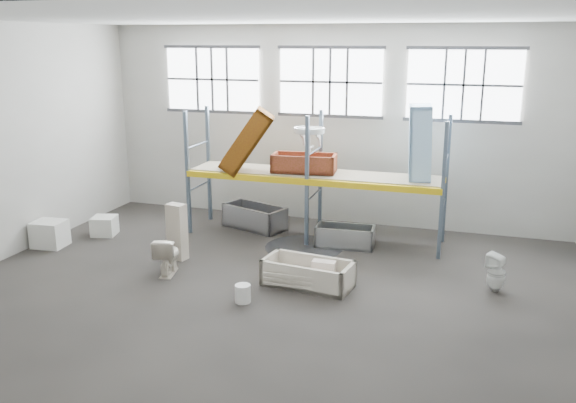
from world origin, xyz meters
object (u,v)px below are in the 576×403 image
at_px(toilet_white, 496,272).
at_px(bucket, 243,294).
at_px(cistern_tall, 177,232).
at_px(blue_tub_upright, 420,144).
at_px(bathtub_beige, 308,273).
at_px(toilet_beige, 167,255).
at_px(steel_tub_left, 255,217).
at_px(steel_tub_right, 345,236).
at_px(rust_tub_flat, 304,163).
at_px(carton_near, 50,234).

height_order(toilet_white, bucket, toilet_white).
xyz_separation_m(cistern_tall, blue_tub_upright, (4.81, 2.43, 1.78)).
distance_m(bathtub_beige, toilet_white, 3.57).
distance_m(toilet_beige, bucket, 2.16).
distance_m(cistern_tall, toilet_white, 6.58).
height_order(toilet_white, steel_tub_left, toilet_white).
height_order(bathtub_beige, steel_tub_right, bathtub_beige).
xyz_separation_m(toilet_white, bucket, (-4.38, -1.94, -0.21)).
xyz_separation_m(steel_tub_left, blue_tub_upright, (4.01, -0.17, 2.10)).
bearing_deg(steel_tub_right, bathtub_beige, -94.21).
relative_size(cistern_tall, toilet_white, 1.65).
bearing_deg(rust_tub_flat, blue_tub_upright, 2.62).
bearing_deg(bucket, carton_near, 164.35).
xyz_separation_m(toilet_beige, carton_near, (-3.41, 0.68, -0.09)).
distance_m(steel_tub_right, blue_tub_upright, 2.69).
bearing_deg(bathtub_beige, rust_tub_flat, 115.05).
distance_m(bathtub_beige, bucket, 1.44).
height_order(blue_tub_upright, carton_near, blue_tub_upright).
bearing_deg(bathtub_beige, bucket, -122.09).
xyz_separation_m(bathtub_beige, carton_near, (-6.30, 0.39, 0.05)).
height_order(rust_tub_flat, blue_tub_upright, blue_tub_upright).
distance_m(toilet_white, bucket, 4.79).
xyz_separation_m(steel_tub_left, carton_near, (-4.00, -2.76, 0.01)).
distance_m(toilet_beige, carton_near, 3.48).
relative_size(rust_tub_flat, blue_tub_upright, 0.88).
height_order(toilet_white, carton_near, toilet_white).
height_order(bathtub_beige, steel_tub_left, steel_tub_left).
height_order(toilet_beige, steel_tub_left, toilet_beige).
xyz_separation_m(toilet_beige, steel_tub_left, (0.58, 3.44, -0.10)).
distance_m(bathtub_beige, steel_tub_right, 2.48).
distance_m(toilet_beige, steel_tub_left, 3.49).
bearing_deg(steel_tub_right, toilet_white, -26.59).
bearing_deg(bathtub_beige, toilet_beige, -167.34).
bearing_deg(rust_tub_flat, toilet_beige, -121.84).
bearing_deg(toilet_white, blue_tub_upright, -117.27).
height_order(bathtub_beige, rust_tub_flat, rust_tub_flat).
xyz_separation_m(cistern_tall, bucket, (2.19, -1.67, -0.45)).
bearing_deg(steel_tub_left, bucket, -71.93).
distance_m(cistern_tall, bucket, 2.79).
relative_size(steel_tub_right, rust_tub_flat, 0.89).
xyz_separation_m(blue_tub_upright, carton_near, (-8.01, -2.59, -2.09)).
xyz_separation_m(toilet_white, steel_tub_right, (-3.29, 1.64, -0.13)).
height_order(steel_tub_left, rust_tub_flat, rust_tub_flat).
bearing_deg(bathtub_beige, cistern_tall, 176.86).
height_order(toilet_beige, blue_tub_upright, blue_tub_upright).
relative_size(toilet_white, rust_tub_flat, 0.50).
bearing_deg(bathtub_beige, blue_tub_upright, 67.29).
relative_size(bathtub_beige, carton_near, 2.45).
bearing_deg(cistern_tall, bucket, -25.16).
height_order(bathtub_beige, cistern_tall, cistern_tall).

